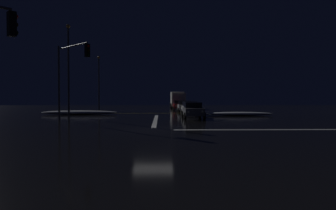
{
  "coord_description": "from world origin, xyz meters",
  "views": [
    {
      "loc": [
        0.51,
        -19.04,
        2.06
      ],
      "look_at": [
        1.22,
        12.03,
        1.27
      ],
      "focal_mm": 32.35,
      "sensor_mm": 36.0,
      "label": 1
    }
  ],
  "objects_px": {
    "sedan_white": "(190,108)",
    "sedan_red": "(179,105)",
    "box_truck": "(178,99)",
    "traffic_signal_nw": "(70,67)",
    "sedan_silver": "(185,106)",
    "streetlamp_left_near": "(68,64)",
    "streetlamp_left_far": "(99,79)",
    "sedan_gray": "(193,110)"
  },
  "relations": [
    {
      "from": "sedan_white",
      "to": "sedan_red",
      "type": "xyz_separation_m",
      "value": [
        -0.51,
        13.02,
        0.0
      ]
    },
    {
      "from": "box_truck",
      "to": "traffic_signal_nw",
      "type": "xyz_separation_m",
      "value": [
        -10.99,
        -29.68,
        2.97
      ]
    },
    {
      "from": "sedan_silver",
      "to": "traffic_signal_nw",
      "type": "bearing_deg",
      "value": -124.78
    },
    {
      "from": "traffic_signal_nw",
      "to": "streetlamp_left_near",
      "type": "distance_m",
      "value": 7.02
    },
    {
      "from": "streetlamp_left_far",
      "to": "sedan_red",
      "type": "bearing_deg",
      "value": -0.75
    },
    {
      "from": "sedan_red",
      "to": "streetlamp_left_far",
      "type": "xyz_separation_m",
      "value": [
        -12.95,
        0.17,
        4.24
      ]
    },
    {
      "from": "streetlamp_left_far",
      "to": "streetlamp_left_near",
      "type": "distance_m",
      "value": 16.01
    },
    {
      "from": "box_truck",
      "to": "traffic_signal_nw",
      "type": "distance_m",
      "value": 31.79
    },
    {
      "from": "sedan_white",
      "to": "traffic_signal_nw",
      "type": "bearing_deg",
      "value": -140.29
    },
    {
      "from": "sedan_gray",
      "to": "traffic_signal_nw",
      "type": "relative_size",
      "value": 0.64
    },
    {
      "from": "sedan_white",
      "to": "box_truck",
      "type": "distance_m",
      "value": 20.28
    },
    {
      "from": "streetlamp_left_far",
      "to": "traffic_signal_nw",
      "type": "bearing_deg",
      "value": -84.65
    },
    {
      "from": "sedan_red",
      "to": "traffic_signal_nw",
      "type": "bearing_deg",
      "value": -115.77
    },
    {
      "from": "sedan_gray",
      "to": "box_truck",
      "type": "height_order",
      "value": "box_truck"
    },
    {
      "from": "sedan_silver",
      "to": "sedan_red",
      "type": "distance_m",
      "value": 6.27
    },
    {
      "from": "sedan_silver",
      "to": "streetlamp_left_near",
      "type": "distance_m",
      "value": 17.14
    },
    {
      "from": "sedan_white",
      "to": "streetlamp_left_far",
      "type": "bearing_deg",
      "value": 135.57
    },
    {
      "from": "box_truck",
      "to": "streetlamp_left_far",
      "type": "relative_size",
      "value": 0.95
    },
    {
      "from": "sedan_white",
      "to": "sedan_silver",
      "type": "distance_m",
      "value": 6.76
    },
    {
      "from": "sedan_gray",
      "to": "box_truck",
      "type": "relative_size",
      "value": 0.52
    },
    {
      "from": "sedan_silver",
      "to": "streetlamp_left_far",
      "type": "bearing_deg",
      "value": 154.3
    },
    {
      "from": "traffic_signal_nw",
      "to": "sedan_white",
      "type": "bearing_deg",
      "value": 39.71
    },
    {
      "from": "box_truck",
      "to": "traffic_signal_nw",
      "type": "relative_size",
      "value": 1.23
    },
    {
      "from": "sedan_silver",
      "to": "traffic_signal_nw",
      "type": "relative_size",
      "value": 0.64
    },
    {
      "from": "sedan_silver",
      "to": "traffic_signal_nw",
      "type": "distance_m",
      "value": 20.09
    },
    {
      "from": "sedan_white",
      "to": "streetlamp_left_near",
      "type": "bearing_deg",
      "value": -168.22
    },
    {
      "from": "sedan_white",
      "to": "streetlamp_left_near",
      "type": "xyz_separation_m",
      "value": [
        -13.46,
        -2.81,
        4.88
      ]
    },
    {
      "from": "box_truck",
      "to": "sedan_white",
      "type": "bearing_deg",
      "value": -89.0
    },
    {
      "from": "sedan_red",
      "to": "streetlamp_left_far",
      "type": "bearing_deg",
      "value": 179.25
    },
    {
      "from": "sedan_red",
      "to": "box_truck",
      "type": "xyz_separation_m",
      "value": [
        0.15,
        7.24,
        0.91
      ]
    },
    {
      "from": "traffic_signal_nw",
      "to": "box_truck",
      "type": "bearing_deg",
      "value": 69.68
    },
    {
      "from": "sedan_silver",
      "to": "streetlamp_left_near",
      "type": "height_order",
      "value": "streetlamp_left_near"
    },
    {
      "from": "traffic_signal_nw",
      "to": "streetlamp_left_near",
      "type": "height_order",
      "value": "streetlamp_left_near"
    },
    {
      "from": "sedan_gray",
      "to": "streetlamp_left_far",
      "type": "xyz_separation_m",
      "value": [
        -13.19,
        19.2,
        4.24
      ]
    },
    {
      "from": "sedan_silver",
      "to": "sedan_gray",
      "type": "bearing_deg",
      "value": -90.75
    },
    {
      "from": "sedan_gray",
      "to": "streetlamp_left_near",
      "type": "height_order",
      "value": "streetlamp_left_near"
    },
    {
      "from": "sedan_gray",
      "to": "box_truck",
      "type": "xyz_separation_m",
      "value": [
        -0.08,
        26.27,
        0.91
      ]
    },
    {
      "from": "sedan_white",
      "to": "streetlamp_left_far",
      "type": "height_order",
      "value": "streetlamp_left_far"
    },
    {
      "from": "sedan_gray",
      "to": "sedan_white",
      "type": "relative_size",
      "value": 1.0
    },
    {
      "from": "sedan_red",
      "to": "sedan_white",
      "type": "bearing_deg",
      "value": -87.77
    },
    {
      "from": "sedan_gray",
      "to": "traffic_signal_nw",
      "type": "bearing_deg",
      "value": -162.88
    },
    {
      "from": "sedan_gray",
      "to": "sedan_white",
      "type": "bearing_deg",
      "value": 87.44
    }
  ]
}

